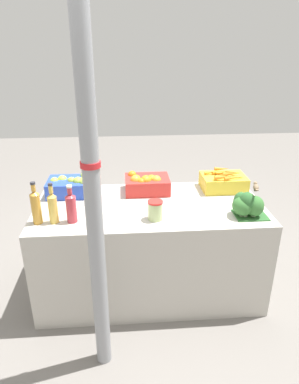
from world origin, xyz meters
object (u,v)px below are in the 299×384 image
Objects in this scene: support_pole at (92,186)px; juice_bottle_amber at (36,206)px; carrot_crate at (224,182)px; sparrow_bird at (256,187)px; juice_bottle_ruby at (71,207)px; pickle_jar at (155,210)px; apple_crate at (71,185)px; juice_bottle_golden at (53,207)px; orange_crate at (146,183)px; broccoli_pile at (246,205)px.

support_pole reaches higher than juice_bottle_amber.
carrot_crate is 0.50m from sparrow_bird.
juice_bottle_ruby is 1.94× the size of pickle_jar.
pickle_jar is at bearing 51.12° from support_pole.
apple_crate is 1.24× the size of juice_bottle_golden.
orange_crate is 0.70m from juice_bottle_ruby.
juice_bottle_golden is 2.09× the size of sparrow_bird.
carrot_crate is at bearing 38.27° from pickle_jar.
orange_crate is at bearing 70.35° from sparrow_bird.
sparrow_bird is (0.71, -0.46, 0.14)m from orange_crate.
orange_crate is at bearing 144.03° from broccoli_pile.
juice_bottle_amber is at bearing -109.21° from apple_crate.
juice_bottle_amber is 1.11× the size of juice_bottle_ruby.
sparrow_bird is (1.04, 0.46, -0.23)m from support_pole.
carrot_crate is 0.48m from broccoli_pile.
sparrow_bird reaches higher than pickle_jar.
juice_bottle_ruby is 0.56m from pickle_jar.
broccoli_pile is 1.41m from juice_bottle_amber.
support_pole reaches higher than sparrow_bird.
broccoli_pile is at bearing 24.33° from support_pole.
apple_crate is 2.60× the size of sparrow_bird.
juice_bottle_golden is at bearing 180.00° from juice_bottle_ruby.
juice_bottle_amber is (-0.16, -0.47, 0.05)m from apple_crate.
orange_crate is at bearing -0.50° from apple_crate.
pickle_jar is at bearing -0.94° from juice_bottle_ruby.
sparrow_bird is (1.30, -0.47, 0.14)m from apple_crate.
carrot_crate is (1.22, -0.00, -0.01)m from apple_crate.
juice_bottle_golden reaches higher than broccoli_pile.
juice_bottle_golden is 0.12m from juice_bottle_ruby.
juice_bottle_amber is (-1.39, -0.47, 0.06)m from carrot_crate.
pickle_jar is (0.62, -0.48, -0.00)m from apple_crate.
carrot_crate is at bearing -0.06° from apple_crate.
juice_bottle_golden is at bearing 0.00° from juice_bottle_amber.
broccoli_pile is 0.94× the size of juice_bottle_ruby.
juice_bottle_ruby is at bearing 103.41° from sparrow_bird.
juice_bottle_golden is 2.07× the size of pickle_jar.
orange_crate is (0.33, 0.92, -0.37)m from support_pole.
carrot_crate is 1.41× the size of broccoli_pile.
apple_crate reaches higher than pickle_jar.
orange_crate is 1.24× the size of juice_bottle_golden.
support_pole is 1.05m from orange_crate.
juice_bottle_ruby is at bearing -138.68° from orange_crate.
pickle_jar is (0.03, -0.47, -0.00)m from orange_crate.
juice_bottle_golden is at bearing -96.76° from apple_crate.
carrot_crate is at bearing 43.79° from support_pole.
juice_bottle_ruby is (0.23, 0.00, -0.01)m from juice_bottle_amber.
juice_bottle_golden is at bearing 124.15° from support_pole.
sparrow_bird is at bearing -80.58° from carrot_crate.
juice_bottle_amber reaches higher than sparrow_bird.
sparrow_bird is at bearing -19.81° from apple_crate.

